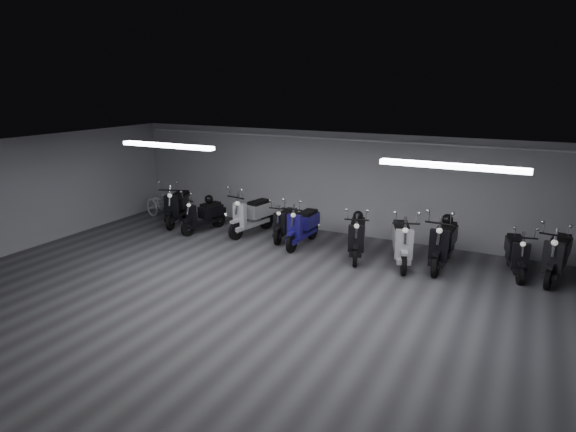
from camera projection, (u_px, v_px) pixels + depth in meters
The scene contains 22 objects.
floor at pixel (266, 306), 9.22m from camera, with size 14.00×10.00×0.01m, color #3E3E41.
ceiling at pixel (264, 158), 8.48m from camera, with size 14.00×10.00×0.01m, color gray.
back_wall at pixel (356, 185), 13.15m from camera, with size 14.00×0.01×2.80m, color #A0A1A3.
front_wall at pixel (0, 379), 4.55m from camera, with size 14.00×0.01×2.80m, color #A0A1A3.
left_wall at pixel (15, 196), 11.91m from camera, with size 0.01×10.00×2.80m, color #A0A1A3.
fluor_strip_left at pixel (167, 146), 10.67m from camera, with size 2.40×0.18×0.08m, color white.
fluor_strip_right at pixel (452, 166), 8.05m from camera, with size 2.40×0.18×0.08m, color white.
conduit at pixel (357, 140), 12.76m from camera, with size 0.05×0.05×13.60m, color white.
scooter_0 at pixel (177, 200), 14.40m from camera, with size 0.64×1.93×1.43m, color black, non-canonical shape.
scooter_1 at pixel (203, 210), 13.67m from camera, with size 0.56×1.68×1.25m, color black, non-canonical shape.
scooter_2 at pixel (252, 209), 13.40m from camera, with size 0.65×1.94×1.44m, color silver, non-canonical shape.
scooter_3 at pixel (285, 217), 13.01m from camera, with size 0.54×1.61×1.20m, color black, non-canonical shape.
scooter_4 at pixel (303, 220), 12.48m from camera, with size 0.61×1.83×1.36m, color navy, non-canonical shape.
scooter_5 at pixel (357, 230), 11.61m from camera, with size 0.61×1.83×1.36m, color black, non-canonical shape.
scooter_6 at pixel (402, 235), 11.14m from camera, with size 0.65×1.94×1.44m, color #B7B7BC, non-canonical shape.
scooter_7 at pixel (444, 236), 10.96m from camera, with size 0.67×2.00×1.49m, color black, non-canonical shape.
scooter_8 at pixel (517, 247), 10.57m from camera, with size 0.56×1.68×1.25m, color black, non-canonical shape.
scooter_9 at pixel (558, 248), 10.25m from camera, with size 0.64×1.92×1.43m, color black, non-canonical shape.
bicycle at pixel (162, 202), 14.87m from camera, with size 0.60×1.69×1.09m, color white.
helmet_0 at pixel (209, 199), 13.77m from camera, with size 0.24×0.24×0.24m, color black.
helmet_1 at pixel (358, 216), 11.78m from camera, with size 0.24×0.24×0.24m, color black.
helmet_2 at pixel (447, 220), 11.12m from camera, with size 0.26×0.26×0.26m, color black.
Camera 1 is at (4.20, -7.34, 4.07)m, focal length 30.48 mm.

